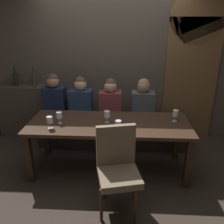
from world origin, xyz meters
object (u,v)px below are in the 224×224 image
chair_near_side (118,164)px  wine_bottle_pale_label (34,80)px  wine_glass_center_front (59,116)px  wine_glass_near_right (50,120)px  dining_table (109,128)px  diner_bearded (81,100)px  wine_glass_end_right (118,124)px  diner_redhead (55,99)px  diner_far_end (110,102)px  wine_bottle_dark_red (16,79)px  wine_glass_far_left (107,114)px  banquette_bench (112,133)px  fork_on_table (122,125)px  diner_near_end (143,102)px  wine_glass_near_left (176,114)px

chair_near_side → wine_bottle_pale_label: (-1.53, 1.75, 0.51)m
wine_glass_center_front → wine_glass_near_right: 0.19m
dining_table → diner_bearded: (-0.51, 0.71, 0.15)m
wine_bottle_pale_label → chair_near_side: bearing=-48.8°
wine_glass_end_right → diner_redhead: bearing=136.7°
diner_far_end → wine_bottle_dark_red: wine_bottle_dark_red is taller
wine_glass_far_left → wine_glass_end_right: same height
diner_bearded → wine_glass_far_left: size_ratio=4.61×
dining_table → diner_redhead: diner_redhead is taller
wine_glass_near_right → wine_glass_center_front: bearing=64.1°
banquette_bench → fork_on_table: fork_on_table is taller
diner_far_end → fork_on_table: size_ratio=4.34×
diner_near_end → wine_glass_near_left: diner_near_end is taller
diner_bearded → wine_bottle_dark_red: 1.30m
fork_on_table → wine_glass_near_right: bearing=167.2°
dining_table → chair_near_side: size_ratio=2.24×
diner_bearded → diner_near_end: 1.02m
wine_glass_far_left → wine_glass_near_right: same height
diner_near_end → wine_glass_near_right: diner_near_end is taller
banquette_bench → chair_near_side: 1.47m
banquette_bench → diner_near_end: (0.51, -0.01, 0.57)m
diner_redhead → wine_glass_near_left: (1.87, -0.63, 0.03)m
dining_table → wine_glass_near_right: wine_glass_near_right is taller
dining_table → diner_far_end: 0.71m
banquette_bench → wine_bottle_dark_red: wine_bottle_dark_red is taller
diner_redhead → wine_glass_far_left: (0.93, -0.72, 0.03)m
banquette_bench → chair_near_side: (0.14, -1.42, 0.33)m
dining_table → wine_bottle_pale_label: size_ratio=6.75×
diner_redhead → diner_far_end: (0.94, -0.02, -0.03)m
banquette_bench → wine_glass_near_left: wine_glass_near_left is taller
diner_near_end → dining_table: bearing=-126.1°
banquette_bench → wine_glass_center_front: (-0.66, -0.77, 0.62)m
wine_glass_far_left → wine_glass_near_left: (0.93, 0.08, -0.00)m
chair_near_side → wine_glass_center_front: 1.08m
wine_glass_far_left → chair_near_side: bearing=-76.8°
diner_bearded → wine_bottle_pale_label: wine_bottle_pale_label is taller
dining_table → diner_near_end: (0.51, 0.69, 0.15)m
banquette_bench → wine_glass_far_left: wine_glass_far_left is taller
dining_table → wine_glass_end_right: bearing=-66.3°
banquette_bench → wine_bottle_pale_label: wine_bottle_pale_label is taller
wine_glass_center_front → diner_far_end: bearing=50.0°
wine_glass_near_right → wine_glass_far_left: bearing=18.1°
dining_table → wine_glass_far_left: wine_glass_far_left is taller
banquette_bench → dining_table: bearing=-90.0°
wine_glass_end_right → chair_near_side: bearing=-89.0°
diner_bearded → wine_bottle_pale_label: size_ratio=2.32×
banquette_bench → wine_glass_end_right: 1.20m
diner_bearded → diner_near_end: bearing=-1.1°
diner_redhead → wine_glass_far_left: size_ratio=4.84×
dining_table → wine_bottle_pale_label: (-1.39, 1.03, 0.42)m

